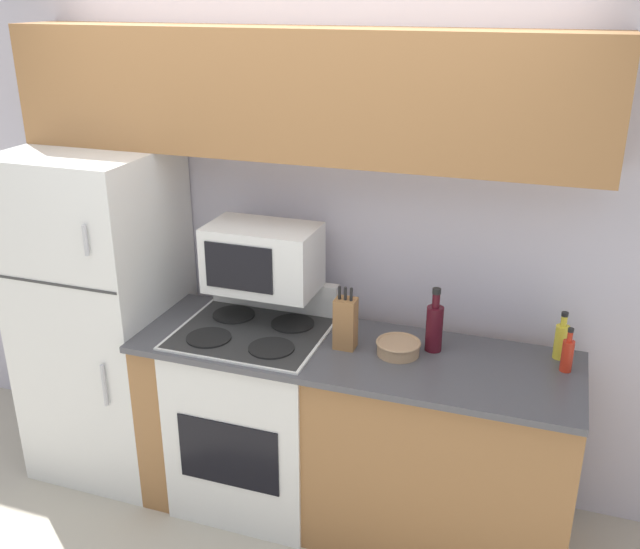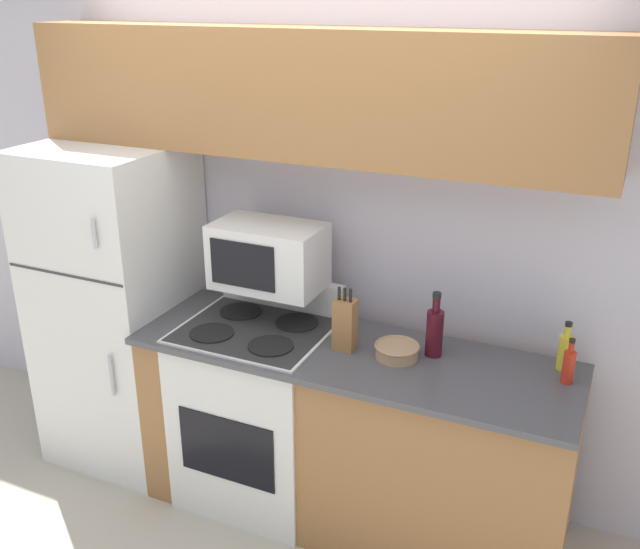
{
  "view_description": "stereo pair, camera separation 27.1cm",
  "coord_description": "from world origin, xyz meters",
  "px_view_note": "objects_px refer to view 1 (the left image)",
  "views": [
    {
      "loc": [
        1.16,
        -2.46,
        2.44
      ],
      "look_at": [
        0.21,
        0.27,
        1.28
      ],
      "focal_mm": 40.0,
      "sensor_mm": 36.0,
      "label": 1
    },
    {
      "loc": [
        1.41,
        -2.36,
        2.44
      ],
      "look_at": [
        0.21,
        0.27,
        1.28
      ],
      "focal_mm": 40.0,
      "sensor_mm": 36.0,
      "label": 2
    }
  ],
  "objects_px": {
    "bottle_hot_sauce": "(567,354)",
    "bottle_cooking_spray": "(561,340)",
    "bowl": "(398,347)",
    "bottle_wine_red": "(434,326)",
    "knife_block": "(345,323)",
    "stove": "(255,413)",
    "microwave": "(263,258)",
    "refrigerator": "(105,315)"
  },
  "relations": [
    {
      "from": "bottle_hot_sauce",
      "to": "bottle_cooking_spray",
      "type": "xyz_separation_m",
      "value": [
        -0.03,
        0.11,
        0.01
      ]
    },
    {
      "from": "bottle_cooking_spray",
      "to": "bowl",
      "type": "bearing_deg",
      "value": -163.63
    },
    {
      "from": "bowl",
      "to": "bottle_wine_red",
      "type": "distance_m",
      "value": 0.19
    },
    {
      "from": "knife_block",
      "to": "bottle_hot_sauce",
      "type": "height_order",
      "value": "knife_block"
    },
    {
      "from": "bowl",
      "to": "bottle_cooking_spray",
      "type": "bearing_deg",
      "value": 16.37
    },
    {
      "from": "stove",
      "to": "bottle_hot_sauce",
      "type": "xyz_separation_m",
      "value": [
        1.41,
        0.11,
        0.53
      ]
    },
    {
      "from": "stove",
      "to": "microwave",
      "type": "relative_size",
      "value": 2.12
    },
    {
      "from": "stove",
      "to": "knife_block",
      "type": "height_order",
      "value": "knife_block"
    },
    {
      "from": "microwave",
      "to": "knife_block",
      "type": "height_order",
      "value": "microwave"
    },
    {
      "from": "microwave",
      "to": "bottle_hot_sauce",
      "type": "xyz_separation_m",
      "value": [
        1.4,
        -0.03,
        -0.25
      ]
    },
    {
      "from": "stove",
      "to": "microwave",
      "type": "xyz_separation_m",
      "value": [
        0.01,
        0.14,
        0.78
      ]
    },
    {
      "from": "refrigerator",
      "to": "bottle_wine_red",
      "type": "bearing_deg",
      "value": 1.78
    },
    {
      "from": "microwave",
      "to": "bottle_cooking_spray",
      "type": "height_order",
      "value": "microwave"
    },
    {
      "from": "refrigerator",
      "to": "bottle_hot_sauce",
      "type": "distance_m",
      "value": 2.28
    },
    {
      "from": "bottle_wine_red",
      "to": "bottle_cooking_spray",
      "type": "bearing_deg",
      "value": 11.35
    },
    {
      "from": "knife_block",
      "to": "bowl",
      "type": "distance_m",
      "value": 0.26
    },
    {
      "from": "bottle_cooking_spray",
      "to": "knife_block",
      "type": "bearing_deg",
      "value": -166.83
    },
    {
      "from": "bottle_wine_red",
      "to": "bottle_cooking_spray",
      "type": "height_order",
      "value": "bottle_wine_red"
    },
    {
      "from": "bowl",
      "to": "bottle_cooking_spray",
      "type": "distance_m",
      "value": 0.71
    },
    {
      "from": "microwave",
      "to": "knife_block",
      "type": "xyz_separation_m",
      "value": [
        0.45,
        -0.13,
        -0.21
      ]
    },
    {
      "from": "refrigerator",
      "to": "microwave",
      "type": "xyz_separation_m",
      "value": [
        0.87,
        0.08,
        0.4
      ]
    },
    {
      "from": "refrigerator",
      "to": "bowl",
      "type": "relative_size",
      "value": 8.64
    },
    {
      "from": "bottle_wine_red",
      "to": "bottle_cooking_spray",
      "type": "distance_m",
      "value": 0.55
    },
    {
      "from": "bowl",
      "to": "bottle_wine_red",
      "type": "height_order",
      "value": "bottle_wine_red"
    },
    {
      "from": "stove",
      "to": "bottle_hot_sauce",
      "type": "distance_m",
      "value": 1.51
    },
    {
      "from": "microwave",
      "to": "bottle_cooking_spray",
      "type": "bearing_deg",
      "value": 3.43
    },
    {
      "from": "refrigerator",
      "to": "bottle_hot_sauce",
      "type": "relative_size",
      "value": 8.68
    },
    {
      "from": "microwave",
      "to": "bottle_hot_sauce",
      "type": "distance_m",
      "value": 1.43
    },
    {
      "from": "microwave",
      "to": "bottle_wine_red",
      "type": "xyz_separation_m",
      "value": [
        0.84,
        -0.03,
        -0.21
      ]
    },
    {
      "from": "stove",
      "to": "microwave",
      "type": "distance_m",
      "value": 0.79
    },
    {
      "from": "stove",
      "to": "bottle_cooking_spray",
      "type": "xyz_separation_m",
      "value": [
        1.38,
        0.22,
        0.53
      ]
    },
    {
      "from": "microwave",
      "to": "bottle_hot_sauce",
      "type": "bearing_deg",
      "value": -1.21
    },
    {
      "from": "refrigerator",
      "to": "knife_block",
      "type": "height_order",
      "value": "refrigerator"
    },
    {
      "from": "bottle_wine_red",
      "to": "bottle_cooking_spray",
      "type": "relative_size",
      "value": 1.36
    },
    {
      "from": "refrigerator",
      "to": "stove",
      "type": "xyz_separation_m",
      "value": [
        0.87,
        -0.06,
        -0.38
      ]
    },
    {
      "from": "stove",
      "to": "bowl",
      "type": "distance_m",
      "value": 0.85
    },
    {
      "from": "stove",
      "to": "bottle_wine_red",
      "type": "relative_size",
      "value": 3.68
    },
    {
      "from": "bowl",
      "to": "bottle_hot_sauce",
      "type": "distance_m",
      "value": 0.72
    },
    {
      "from": "knife_block",
      "to": "bottle_wine_red",
      "type": "height_order",
      "value": "bottle_wine_red"
    },
    {
      "from": "refrigerator",
      "to": "bowl",
      "type": "height_order",
      "value": "refrigerator"
    },
    {
      "from": "bottle_hot_sauce",
      "to": "bottle_wine_red",
      "type": "relative_size",
      "value": 0.67
    },
    {
      "from": "bottle_hot_sauce",
      "to": "bottle_cooking_spray",
      "type": "relative_size",
      "value": 0.91
    }
  ]
}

